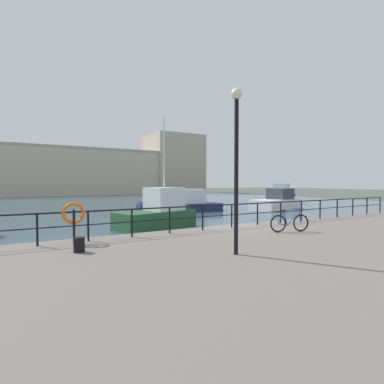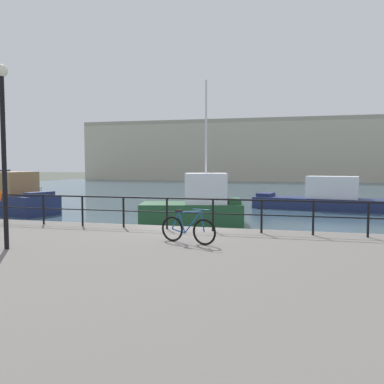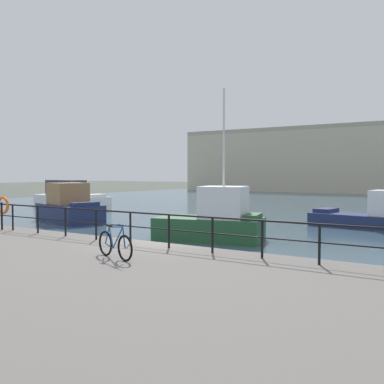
{
  "view_description": "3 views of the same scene",
  "coord_description": "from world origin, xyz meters",
  "px_view_note": "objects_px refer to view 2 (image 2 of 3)",
  "views": [
    {
      "loc": [
        -8.82,
        -11.4,
        2.93
      ],
      "look_at": [
        -0.47,
        2.86,
        2.4
      ],
      "focal_mm": 27.46,
      "sensor_mm": 36.0,
      "label": 1
    },
    {
      "loc": [
        3.72,
        -13.81,
        3.08
      ],
      "look_at": [
        -1.04,
        4.91,
        1.74
      ],
      "focal_mm": 38.23,
      "sensor_mm": 36.0,
      "label": 2
    },
    {
      "loc": [
        8.95,
        -11.83,
        3.24
      ],
      "look_at": [
        0.63,
        1.37,
        2.55
      ],
      "focal_mm": 40.39,
      "sensor_mm": 36.0,
      "label": 3
    }
  ],
  "objects_px": {
    "moored_white_yacht": "(197,205)",
    "quay_lamp_post": "(3,132)",
    "moored_green_narrowboat": "(16,198)",
    "harbor_building": "(316,148)",
    "moored_harbor_tender": "(322,198)",
    "parked_bicycle": "(188,229)"
  },
  "relations": [
    {
      "from": "moored_green_narrowboat",
      "to": "quay_lamp_post",
      "type": "height_order",
      "value": "quay_lamp_post"
    },
    {
      "from": "harbor_building",
      "to": "moored_harbor_tender",
      "type": "height_order",
      "value": "harbor_building"
    },
    {
      "from": "moored_harbor_tender",
      "to": "parked_bicycle",
      "type": "xyz_separation_m",
      "value": [
        -4.63,
        -17.87,
        0.47
      ]
    },
    {
      "from": "moored_harbor_tender",
      "to": "parked_bicycle",
      "type": "distance_m",
      "value": 18.47
    },
    {
      "from": "moored_green_narrowboat",
      "to": "quay_lamp_post",
      "type": "relative_size",
      "value": 1.2
    },
    {
      "from": "harbor_building",
      "to": "quay_lamp_post",
      "type": "xyz_separation_m",
      "value": [
        -10.72,
        -68.36,
        -2.0
      ]
    },
    {
      "from": "harbor_building",
      "to": "moored_harbor_tender",
      "type": "distance_m",
      "value": 48.89
    },
    {
      "from": "moored_green_narrowboat",
      "to": "moored_white_yacht",
      "type": "relative_size",
      "value": 0.79
    },
    {
      "from": "harbor_building",
      "to": "quay_lamp_post",
      "type": "height_order",
      "value": "harbor_building"
    },
    {
      "from": "harbor_building",
      "to": "moored_green_narrowboat",
      "type": "relative_size",
      "value": 12.56
    },
    {
      "from": "quay_lamp_post",
      "to": "moored_harbor_tender",
      "type": "bearing_deg",
      "value": 65.53
    },
    {
      "from": "harbor_building",
      "to": "parked_bicycle",
      "type": "height_order",
      "value": "harbor_building"
    },
    {
      "from": "parked_bicycle",
      "to": "moored_harbor_tender",
      "type": "bearing_deg",
      "value": 92.84
    },
    {
      "from": "moored_white_yacht",
      "to": "parked_bicycle",
      "type": "bearing_deg",
      "value": -90.64
    },
    {
      "from": "harbor_building",
      "to": "moored_harbor_tender",
      "type": "bearing_deg",
      "value": -92.04
    },
    {
      "from": "moored_harbor_tender",
      "to": "quay_lamp_post",
      "type": "height_order",
      "value": "quay_lamp_post"
    },
    {
      "from": "parked_bicycle",
      "to": "moored_green_narrowboat",
      "type": "bearing_deg",
      "value": 159.42
    },
    {
      "from": "quay_lamp_post",
      "to": "moored_white_yacht",
      "type": "bearing_deg",
      "value": 77.54
    },
    {
      "from": "moored_harbor_tender",
      "to": "parked_bicycle",
      "type": "height_order",
      "value": "moored_harbor_tender"
    },
    {
      "from": "harbor_building",
      "to": "moored_white_yacht",
      "type": "bearing_deg",
      "value": -98.23
    },
    {
      "from": "moored_green_narrowboat",
      "to": "moored_white_yacht",
      "type": "xyz_separation_m",
      "value": [
        11.86,
        -1.7,
        0.01
      ]
    },
    {
      "from": "moored_white_yacht",
      "to": "quay_lamp_post",
      "type": "distance_m",
      "value": 11.59
    }
  ]
}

